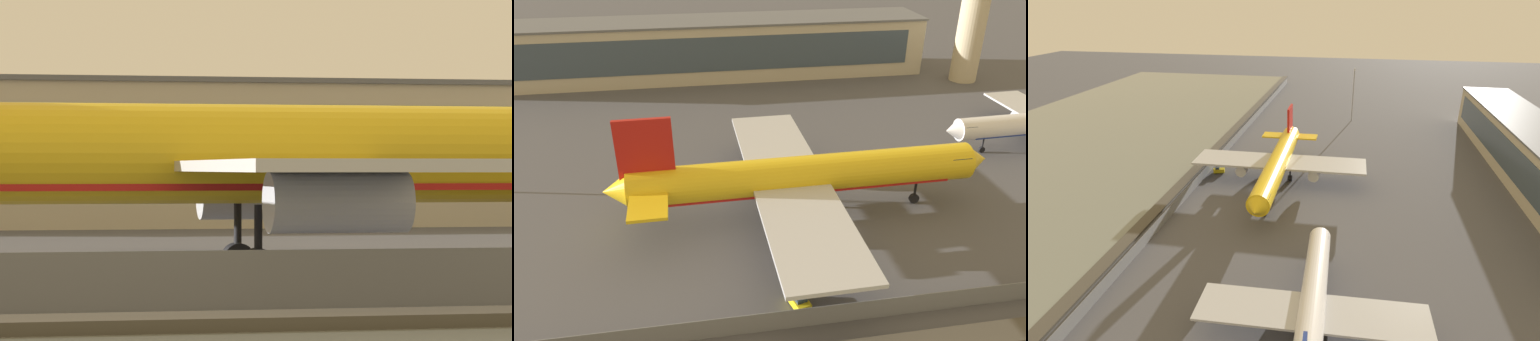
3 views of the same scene
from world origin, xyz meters
TOP-DOWN VIEW (x-y plane):
  - ground_plane at (0.00, 0.00)m, footprint 500.00×500.00m
  - cargo_jet_yellow at (-4.44, 5.57)m, footprint 55.12×46.87m
  - baggage_tug at (-8.53, -13.04)m, footprint 2.40×3.51m
  - terminal_building at (-16.69, 74.61)m, footprint 117.18×16.80m

SIDE VIEW (x-z plane):
  - ground_plane at x=0.00m, z-range 0.00..0.00m
  - baggage_tug at x=-8.53m, z-range -0.09..1.71m
  - cargo_jet_yellow at x=-4.44m, z-range -1.95..14.57m
  - terminal_building at x=-16.69m, z-range 0.01..14.48m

